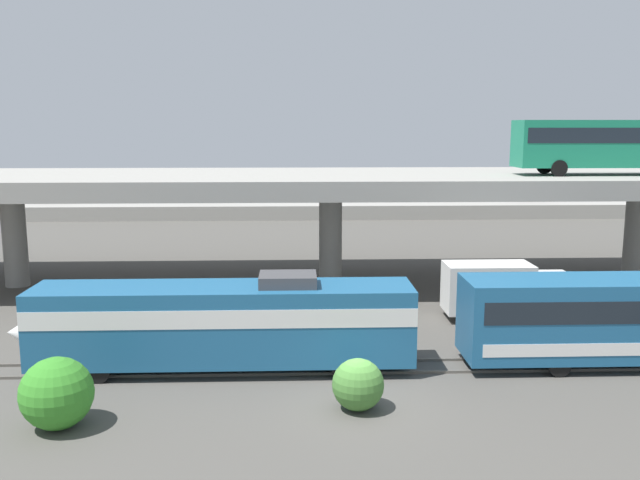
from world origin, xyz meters
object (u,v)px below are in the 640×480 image
Objects in this scene: parked_car_0 at (213,194)px; train_locomotive at (205,321)px; parked_car_2 at (448,193)px; parked_car_4 at (319,193)px; parked_car_1 at (528,194)px; service_truck_west at (504,289)px; parked_car_3 at (57,196)px; transit_bus_on_overpass at (612,142)px.

train_locomotive is at bearing 96.28° from parked_car_0.
parked_car_2 is 15.30m from parked_car_4.
train_locomotive is 3.64× the size of parked_car_1.
parked_car_0 is at bearing 115.01° from service_truck_west.
parked_car_1 is at bearing -121.63° from train_locomotive.
parked_car_2 and parked_car_3 have the same top height.
parked_car_1 is 1.03× the size of parked_car_4.
parked_car_2 is (-1.63, 37.53, -6.96)m from transit_bus_on_overpass.
train_locomotive reaches higher than service_truck_west.
train_locomotive reaches higher than parked_car_0.
parked_car_0 and parked_car_1 have the same top height.
transit_bus_on_overpass reaches higher than parked_car_0.
parked_car_1 is (31.06, 50.43, 0.15)m from train_locomotive.
parked_car_1 is at bearing -101.61° from transit_bus_on_overpass.
service_truck_west is 45.02m from parked_car_2.
parked_car_2 is (27.68, 0.07, 0.00)m from parked_car_0.
parked_car_3 is 30.16m from parked_car_4.
parked_car_2 and parked_car_4 have the same top height.
parked_car_1 is 1.13× the size of parked_car_2.
parked_car_3 is 0.96× the size of parked_car_4.
parked_car_0 is (-29.30, 37.46, -6.96)m from transit_bus_on_overpass.
train_locomotive is at bearing -154.14° from service_truck_west.
transit_bus_on_overpass is 2.56× the size of parked_car_1.
transit_bus_on_overpass is 2.73× the size of parked_car_3.
parked_car_0 is 17.62m from parked_car_3.
service_truck_west is at bearing -154.14° from train_locomotive.
parked_car_0 is 36.77m from parked_car_1.
parked_car_2 is at bearing -87.52° from transit_bus_on_overpass.
service_truck_west is 46.03m from parked_car_1.
transit_bus_on_overpass is 2.82× the size of parked_car_0.
parked_car_2 is (21.99, 51.76, 0.15)m from train_locomotive.
parked_car_2 is (-9.07, 1.33, -0.00)m from parked_car_1.
train_locomotive is 53.69m from parked_car_4.
parked_car_4 is at bearing 100.19° from service_truck_west.
parked_car_3 is at bearing 131.57° from service_truck_west.
parked_car_3 is (-54.32, 0.03, -0.00)m from parked_car_1.
parked_car_1 is at bearing 69.62° from service_truck_west.
train_locomotive is 3.74× the size of parked_car_4.
transit_bus_on_overpass is 37.61m from parked_car_1.
parked_car_2 reaches higher than service_truck_west.
parked_car_3 is at bearing -0.03° from parked_car_1.
transit_bus_on_overpass is 48.06m from parked_car_0.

